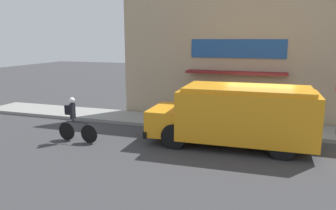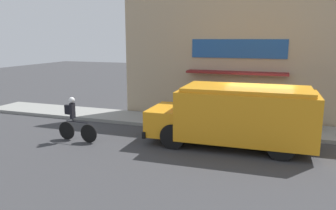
# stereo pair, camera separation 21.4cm
# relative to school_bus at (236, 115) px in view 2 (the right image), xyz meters

# --- Properties ---
(ground_plane) EXTENTS (70.00, 70.00, 0.00)m
(ground_plane) POSITION_rel_school_bus_xyz_m (0.67, 1.34, -1.17)
(ground_plane) COLOR #38383A
(sidewalk) EXTENTS (28.00, 2.16, 0.15)m
(sidewalk) POSITION_rel_school_bus_xyz_m (0.67, 2.42, -1.09)
(sidewalk) COLOR gray
(sidewalk) RESTS_ON ground_plane
(storefront) EXTENTS (13.62, 0.91, 5.99)m
(storefront) POSITION_rel_school_bus_xyz_m (0.63, 3.67, 1.82)
(storefront) COLOR tan
(storefront) RESTS_ON ground_plane
(school_bus) EXTENTS (5.95, 2.83, 2.19)m
(school_bus) POSITION_rel_school_bus_xyz_m (0.00, 0.00, 0.00)
(school_bus) COLOR orange
(school_bus) RESTS_ON ground_plane
(cyclist) EXTENTS (1.72, 0.22, 1.70)m
(cyclist) POSITION_rel_school_bus_xyz_m (-5.88, -1.43, -0.35)
(cyclist) COLOR black
(cyclist) RESTS_ON ground_plane
(trash_bin) EXTENTS (0.50, 0.50, 0.96)m
(trash_bin) POSITION_rel_school_bus_xyz_m (2.50, 2.64, -0.53)
(trash_bin) COLOR #2D5138
(trash_bin) RESTS_ON sidewalk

